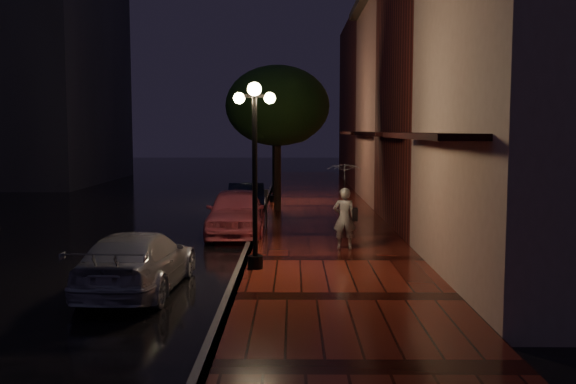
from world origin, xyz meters
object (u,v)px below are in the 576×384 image
(streetlamp_far, at_px, (274,148))
(navy_car, at_px, (246,200))
(woman_with_umbrella, at_px, (345,192))
(pink_car, at_px, (236,212))
(streetlamp_near, at_px, (255,164))
(silver_car, at_px, (137,262))
(parking_meter, at_px, (266,205))
(street_tree, at_px, (278,108))

(streetlamp_far, relative_size, navy_car, 1.09)
(navy_car, height_order, woman_with_umbrella, woman_with_umbrella)
(pink_car, distance_m, navy_car, 4.51)
(streetlamp_near, relative_size, silver_car, 0.98)
(pink_car, relative_size, parking_meter, 3.44)
(silver_car, bearing_deg, pink_car, -98.42)
(pink_car, relative_size, woman_with_umbrella, 1.90)
(streetlamp_far, distance_m, silver_car, 15.90)
(parking_meter, bearing_deg, pink_car, -147.29)
(street_tree, relative_size, navy_car, 1.47)
(street_tree, xyz_separation_m, pink_car, (-1.21, -5.33, -3.49))
(streetlamp_near, height_order, silver_car, streetlamp_near)
(streetlamp_far, height_order, woman_with_umbrella, streetlamp_far)
(navy_car, xyz_separation_m, parking_meter, (0.95, -4.10, 0.28))
(streetlamp_far, bearing_deg, pink_car, -96.50)
(streetlamp_far, height_order, parking_meter, streetlamp_far)
(streetlamp_near, distance_m, parking_meter, 6.31)
(silver_car, bearing_deg, woman_with_umbrella, -135.72)
(silver_car, distance_m, woman_with_umbrella, 6.31)
(street_tree, relative_size, parking_meter, 4.48)
(parking_meter, bearing_deg, woman_with_umbrella, -48.15)
(navy_car, relative_size, woman_with_umbrella, 1.69)
(street_tree, relative_size, woman_with_umbrella, 2.47)
(navy_car, height_order, silver_car, navy_car)
(street_tree, bearing_deg, streetlamp_far, 94.91)
(streetlamp_near, xyz_separation_m, navy_car, (-0.95, 10.18, -1.95))
(streetlamp_far, bearing_deg, streetlamp_near, -90.00)
(pink_car, xyz_separation_m, silver_car, (-1.41, -7.26, -0.12))
(streetlamp_near, height_order, parking_meter, streetlamp_near)
(silver_car, xyz_separation_m, parking_meter, (2.37, 7.68, 0.30))
(navy_car, bearing_deg, streetlamp_far, 72.60)
(street_tree, height_order, pink_car, street_tree)
(street_tree, relative_size, silver_car, 1.32)
(silver_car, bearing_deg, navy_car, -94.25)
(navy_car, xyz_separation_m, silver_car, (-1.41, -11.78, -0.02))
(streetlamp_far, bearing_deg, silver_car, -98.62)
(woman_with_umbrella, bearing_deg, street_tree, -73.12)
(navy_car, bearing_deg, woman_with_umbrella, -70.53)
(navy_car, relative_size, parking_meter, 3.06)
(navy_car, bearing_deg, street_tree, 30.48)
(silver_car, bearing_deg, street_tree, -99.17)
(streetlamp_far, height_order, street_tree, street_tree)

